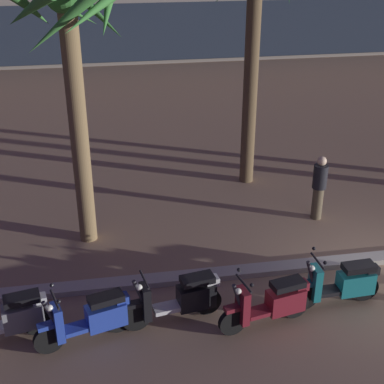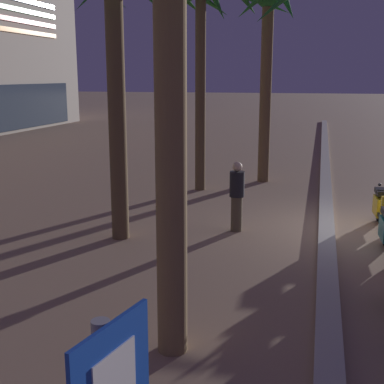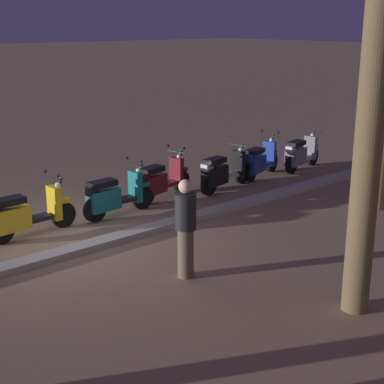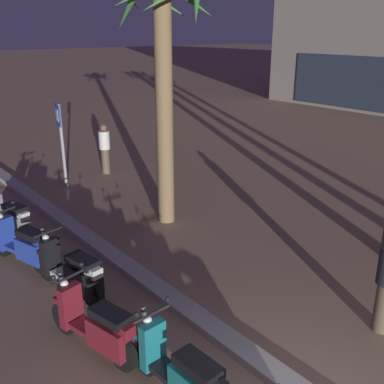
{
  "view_description": "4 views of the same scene",
  "coord_description": "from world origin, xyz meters",
  "px_view_note": "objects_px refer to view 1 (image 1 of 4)",
  "views": [
    {
      "loc": [
        -5.6,
        -8.5,
        6.51
      ],
      "look_at": [
        -3.8,
        1.95,
        1.29
      ],
      "focal_mm": 51.37,
      "sensor_mm": 36.0,
      "label": 1
    },
    {
      "loc": [
        -12.03,
        0.84,
        3.51
      ],
      "look_at": [
        -1.19,
        3.53,
        1.0
      ],
      "focal_mm": 48.48,
      "sensor_mm": 36.0,
      "label": 2
    },
    {
      "loc": [
        4.87,
        9.2,
        3.94
      ],
      "look_at": [
        -0.83,
        2.51,
        1.35
      ],
      "focal_mm": 54.2,
      "sensor_mm": 36.0,
      "label": 3
    },
    {
      "loc": [
        2.04,
        -3.3,
        4.38
      ],
      "look_at": [
        -4.38,
        1.97,
        1.35
      ],
      "focal_mm": 42.13,
      "sensor_mm": 36.0,
      "label": 4
    }
  ],
  "objects_px": {
    "scooter_grey_last_in_row": "(7,319)",
    "palm_tree_by_mall_entrance": "(71,48)",
    "scooter_black_mid_rear": "(181,298)",
    "pedestrian_by_palm_tree": "(319,186)",
    "scooter_blue_mid_centre": "(91,318)",
    "scooter_teal_gap_after_mid": "(343,283)",
    "scooter_maroon_tail_end": "(272,303)",
    "palm_tree_near_sign": "(254,3)"
  },
  "relations": [
    {
      "from": "scooter_maroon_tail_end",
      "to": "palm_tree_by_mall_entrance",
      "type": "bearing_deg",
      "value": 132.26
    },
    {
      "from": "scooter_maroon_tail_end",
      "to": "scooter_teal_gap_after_mid",
      "type": "relative_size",
      "value": 1.01
    },
    {
      "from": "scooter_grey_last_in_row",
      "to": "palm_tree_by_mall_entrance",
      "type": "relative_size",
      "value": 0.3
    },
    {
      "from": "scooter_grey_last_in_row",
      "to": "scooter_blue_mid_centre",
      "type": "bearing_deg",
      "value": -8.26
    },
    {
      "from": "scooter_grey_last_in_row",
      "to": "scooter_black_mid_rear",
      "type": "relative_size",
      "value": 0.94
    },
    {
      "from": "scooter_black_mid_rear",
      "to": "pedestrian_by_palm_tree",
      "type": "height_order",
      "value": "pedestrian_by_palm_tree"
    },
    {
      "from": "pedestrian_by_palm_tree",
      "to": "scooter_teal_gap_after_mid",
      "type": "bearing_deg",
      "value": -103.37
    },
    {
      "from": "scooter_black_mid_rear",
      "to": "scooter_maroon_tail_end",
      "type": "xyz_separation_m",
      "value": [
        1.58,
        -0.38,
        -0.01
      ]
    },
    {
      "from": "palm_tree_near_sign",
      "to": "pedestrian_by_palm_tree",
      "type": "relative_size",
      "value": 3.93
    },
    {
      "from": "scooter_blue_mid_centre",
      "to": "scooter_maroon_tail_end",
      "type": "bearing_deg",
      "value": -2.18
    },
    {
      "from": "scooter_black_mid_rear",
      "to": "scooter_maroon_tail_end",
      "type": "height_order",
      "value": "scooter_maroon_tail_end"
    },
    {
      "from": "scooter_blue_mid_centre",
      "to": "palm_tree_near_sign",
      "type": "height_order",
      "value": "palm_tree_near_sign"
    },
    {
      "from": "scooter_maroon_tail_end",
      "to": "scooter_teal_gap_after_mid",
      "type": "distance_m",
      "value": 1.52
    },
    {
      "from": "scooter_maroon_tail_end",
      "to": "palm_tree_by_mall_entrance",
      "type": "relative_size",
      "value": 0.3
    },
    {
      "from": "palm_tree_near_sign",
      "to": "scooter_black_mid_rear",
      "type": "bearing_deg",
      "value": -115.61
    },
    {
      "from": "scooter_teal_gap_after_mid",
      "to": "scooter_maroon_tail_end",
      "type": "bearing_deg",
      "value": -167.12
    },
    {
      "from": "scooter_black_mid_rear",
      "to": "pedestrian_by_palm_tree",
      "type": "bearing_deg",
      "value": 40.06
    },
    {
      "from": "scooter_black_mid_rear",
      "to": "scooter_teal_gap_after_mid",
      "type": "relative_size",
      "value": 1.06
    },
    {
      "from": "scooter_black_mid_rear",
      "to": "scooter_teal_gap_after_mid",
      "type": "distance_m",
      "value": 3.06
    },
    {
      "from": "scooter_teal_gap_after_mid",
      "to": "palm_tree_near_sign",
      "type": "relative_size",
      "value": 0.28
    },
    {
      "from": "scooter_grey_last_in_row",
      "to": "scooter_maroon_tail_end",
      "type": "distance_m",
      "value": 4.58
    },
    {
      "from": "palm_tree_near_sign",
      "to": "scooter_blue_mid_centre",
      "type": "bearing_deg",
      "value": -126.04
    },
    {
      "from": "scooter_maroon_tail_end",
      "to": "palm_tree_by_mall_entrance",
      "type": "distance_m",
      "value": 6.16
    },
    {
      "from": "scooter_teal_gap_after_mid",
      "to": "scooter_black_mid_rear",
      "type": "bearing_deg",
      "value": 179.15
    },
    {
      "from": "scooter_teal_gap_after_mid",
      "to": "palm_tree_near_sign",
      "type": "bearing_deg",
      "value": 93.66
    },
    {
      "from": "scooter_black_mid_rear",
      "to": "scooter_blue_mid_centre",
      "type": "bearing_deg",
      "value": -170.61
    },
    {
      "from": "scooter_black_mid_rear",
      "to": "palm_tree_by_mall_entrance",
      "type": "bearing_deg",
      "value": 117.42
    },
    {
      "from": "scooter_blue_mid_centre",
      "to": "palm_tree_near_sign",
      "type": "bearing_deg",
      "value": 53.96
    },
    {
      "from": "pedestrian_by_palm_tree",
      "to": "scooter_maroon_tail_end",
      "type": "bearing_deg",
      "value": -122.0
    },
    {
      "from": "scooter_grey_last_in_row",
      "to": "scooter_teal_gap_after_mid",
      "type": "relative_size",
      "value": 1.0
    },
    {
      "from": "palm_tree_near_sign",
      "to": "pedestrian_by_palm_tree",
      "type": "distance_m",
      "value": 4.73
    },
    {
      "from": "palm_tree_near_sign",
      "to": "scooter_teal_gap_after_mid",
      "type": "bearing_deg",
      "value": -86.34
    },
    {
      "from": "scooter_maroon_tail_end",
      "to": "palm_tree_near_sign",
      "type": "relative_size",
      "value": 0.28
    },
    {
      "from": "palm_tree_near_sign",
      "to": "pedestrian_by_palm_tree",
      "type": "xyz_separation_m",
      "value": [
        1.14,
        -2.4,
        -3.91
      ]
    },
    {
      "from": "scooter_blue_mid_centre",
      "to": "scooter_teal_gap_after_mid",
      "type": "bearing_deg",
      "value": 2.68
    },
    {
      "from": "scooter_blue_mid_centre",
      "to": "scooter_teal_gap_after_mid",
      "type": "distance_m",
      "value": 4.65
    },
    {
      "from": "scooter_blue_mid_centre",
      "to": "palm_tree_near_sign",
      "type": "distance_m",
      "value": 8.46
    },
    {
      "from": "scooter_black_mid_rear",
      "to": "pedestrian_by_palm_tree",
      "type": "distance_m",
      "value": 5.03
    },
    {
      "from": "scooter_grey_last_in_row",
      "to": "scooter_teal_gap_after_mid",
      "type": "distance_m",
      "value": 6.05
    },
    {
      "from": "scooter_maroon_tail_end",
      "to": "palm_tree_by_mall_entrance",
      "type": "xyz_separation_m",
      "value": [
        -3.22,
        3.55,
        3.87
      ]
    },
    {
      "from": "scooter_blue_mid_centre",
      "to": "scooter_black_mid_rear",
      "type": "relative_size",
      "value": 0.92
    },
    {
      "from": "palm_tree_by_mall_entrance",
      "to": "pedestrian_by_palm_tree",
      "type": "xyz_separation_m",
      "value": [
        5.48,
        0.06,
        -3.47
      ]
    }
  ]
}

